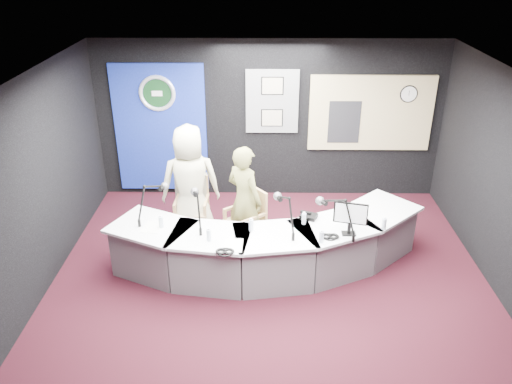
{
  "coord_description": "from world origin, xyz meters",
  "views": [
    {
      "loc": [
        -0.12,
        -5.56,
        4.24
      ],
      "look_at": [
        -0.2,
        0.8,
        1.1
      ],
      "focal_mm": 36.0,
      "sensor_mm": 36.0,
      "label": 1
    }
  ],
  "objects_px": {
    "armchair_right": "(245,223)",
    "person_man": "(190,184)",
    "armchair_left": "(192,212)",
    "broadcast_desk": "(266,246)",
    "person_woman": "(245,200)"
  },
  "relations": [
    {
      "from": "broadcast_desk",
      "to": "person_woman",
      "type": "distance_m",
      "value": 0.77
    },
    {
      "from": "armchair_right",
      "to": "person_man",
      "type": "relative_size",
      "value": 0.49
    },
    {
      "from": "armchair_right",
      "to": "person_woman",
      "type": "height_order",
      "value": "person_woman"
    },
    {
      "from": "broadcast_desk",
      "to": "person_man",
      "type": "height_order",
      "value": "person_man"
    },
    {
      "from": "broadcast_desk",
      "to": "person_woman",
      "type": "relative_size",
      "value": 2.71
    },
    {
      "from": "armchair_left",
      "to": "person_man",
      "type": "relative_size",
      "value": 0.46
    },
    {
      "from": "armchair_right",
      "to": "person_man",
      "type": "distance_m",
      "value": 1.02
    },
    {
      "from": "broadcast_desk",
      "to": "person_man",
      "type": "xyz_separation_m",
      "value": [
        -1.15,
        0.9,
        0.54
      ]
    },
    {
      "from": "person_man",
      "to": "person_woman",
      "type": "relative_size",
      "value": 1.1
    },
    {
      "from": "armchair_right",
      "to": "person_woman",
      "type": "xyz_separation_m",
      "value": [
        0.0,
        0.0,
        0.38
      ]
    },
    {
      "from": "armchair_right",
      "to": "person_man",
      "type": "xyz_separation_m",
      "value": [
        -0.83,
        0.37,
        0.47
      ]
    },
    {
      "from": "armchair_left",
      "to": "armchair_right",
      "type": "distance_m",
      "value": 0.91
    },
    {
      "from": "armchair_left",
      "to": "broadcast_desk",
      "type": "bearing_deg",
      "value": -36.2
    },
    {
      "from": "armchair_left",
      "to": "armchair_right",
      "type": "xyz_separation_m",
      "value": [
        0.83,
        -0.37,
        0.02
      ]
    },
    {
      "from": "armchair_right",
      "to": "person_woman",
      "type": "relative_size",
      "value": 0.54
    }
  ]
}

